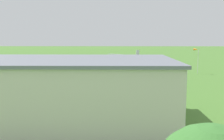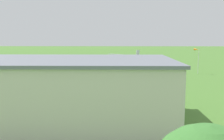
% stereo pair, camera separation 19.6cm
% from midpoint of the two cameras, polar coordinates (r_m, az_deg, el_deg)
% --- Properties ---
extents(ground_plane, '(400.00, 400.00, 0.00)m').
position_cam_midpoint_polar(ground_plane, '(65.69, -0.63, -1.61)').
color(ground_plane, '#47752D').
extents(hangar, '(27.19, 15.05, 7.65)m').
position_cam_midpoint_polar(hangar, '(32.81, -10.59, -4.21)').
color(hangar, beige).
rests_on(hangar, ground_plane).
extents(biplane, '(8.08, 8.08, 3.86)m').
position_cam_midpoint_polar(biplane, '(57.77, 3.75, 2.35)').
color(biplane, silver).
extents(car_silver, '(2.38, 4.33, 1.64)m').
position_cam_midpoint_polar(car_silver, '(47.73, 7.56, -4.13)').
color(car_silver, '#B7B7BC').
rests_on(car_silver, ground_plane).
extents(car_orange, '(2.30, 4.51, 1.49)m').
position_cam_midpoint_polar(car_orange, '(49.79, -15.17, -3.91)').
color(car_orange, orange).
rests_on(car_orange, ground_plane).
extents(car_green, '(2.18, 4.62, 1.65)m').
position_cam_midpoint_polar(car_green, '(51.98, -22.55, -3.68)').
color(car_green, '#1E6B38').
rests_on(car_green, ground_plane).
extents(person_crossing_taxiway, '(0.44, 0.44, 1.58)m').
position_cam_midpoint_polar(person_crossing_taxiway, '(48.66, -7.16, -3.97)').
color(person_crossing_taxiway, '#3F3F47').
rests_on(person_crossing_taxiway, ground_plane).
extents(person_beside_truck, '(0.52, 0.52, 1.64)m').
position_cam_midpoint_polar(person_beside_truck, '(53.00, -11.80, -3.09)').
color(person_beside_truck, '#B23333').
rests_on(person_beside_truck, ground_plane).
extents(person_watching_takeoff, '(0.42, 0.42, 1.78)m').
position_cam_midpoint_polar(person_watching_takeoff, '(51.73, 0.50, -3.10)').
color(person_watching_takeoff, beige).
rests_on(person_watching_takeoff, ground_plane).
extents(person_by_parked_cars, '(0.54, 0.54, 1.78)m').
position_cam_midpoint_polar(person_by_parked_cars, '(51.44, -18.36, -3.55)').
color(person_by_parked_cars, '#3F3F47').
rests_on(person_by_parked_cars, ground_plane).
extents(person_near_hangar_door, '(0.44, 0.44, 1.73)m').
position_cam_midpoint_polar(person_near_hangar_door, '(52.78, -13.88, -3.14)').
color(person_near_hangar_door, orange).
rests_on(person_near_hangar_door, ground_plane).
extents(windsock, '(1.35, 1.42, 7.02)m').
position_cam_midpoint_polar(windsock, '(75.37, 18.21, 3.89)').
color(windsock, silver).
rests_on(windsock, ground_plane).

